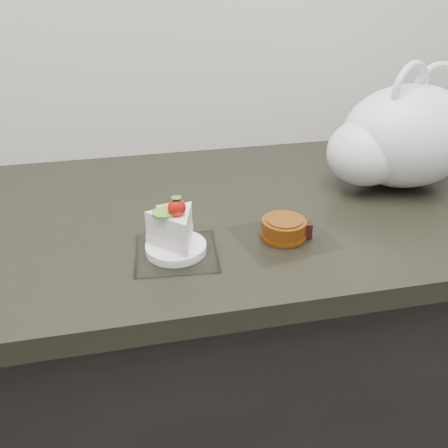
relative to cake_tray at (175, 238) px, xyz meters
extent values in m
cube|color=black|center=(0.01, 0.15, -0.50)|extent=(2.00, 0.60, 0.86)
cube|color=black|center=(0.01, 0.15, -0.05)|extent=(2.04, 0.64, 0.04)
cube|color=white|center=(0.00, 0.00, -0.03)|extent=(0.15, 0.15, 0.00)
cylinder|color=white|center=(0.00, 0.00, -0.02)|extent=(0.10, 0.10, 0.01)
ellipsoid|color=red|center=(0.00, -0.01, 0.06)|extent=(0.03, 0.02, 0.03)
cone|color=#2D7223|center=(0.00, -0.01, 0.08)|extent=(0.02, 0.02, 0.01)
cylinder|color=#65AC32|center=(-0.02, 0.00, 0.05)|extent=(0.04, 0.04, 0.00)
cube|color=gold|center=(0.00, 0.02, 0.05)|extent=(0.05, 0.03, 0.00)
cube|color=white|center=(0.19, 0.01, -0.03)|extent=(0.18, 0.17, 0.00)
cylinder|color=brown|center=(0.19, 0.01, -0.01)|extent=(0.10, 0.10, 0.03)
cylinder|color=brown|center=(0.19, 0.01, -0.02)|extent=(0.10, 0.10, 0.01)
cylinder|color=brown|center=(0.19, 0.01, 0.01)|extent=(0.08, 0.08, 0.00)
cube|color=black|center=(0.23, 0.00, -0.01)|extent=(0.02, 0.02, 0.03)
ellipsoid|color=white|center=(0.51, 0.18, 0.08)|extent=(0.33, 0.29, 0.21)
ellipsoid|color=white|center=(0.41, 0.17, 0.05)|extent=(0.20, 0.19, 0.14)
torus|color=white|center=(0.49, 0.17, 0.17)|extent=(0.11, 0.07, 0.11)
torus|color=white|center=(0.56, 0.19, 0.17)|extent=(0.11, 0.02, 0.11)
camera|label=1|loc=(-0.07, -0.70, 0.42)|focal=40.00mm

